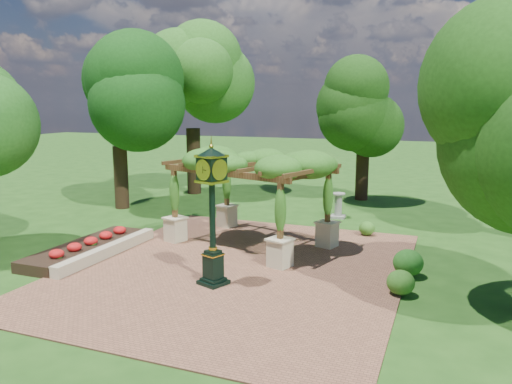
% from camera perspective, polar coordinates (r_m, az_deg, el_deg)
% --- Properties ---
extents(ground, '(120.00, 120.00, 0.00)m').
position_cam_1_polar(ground, '(15.03, -3.55, -9.85)').
color(ground, '#1E4714').
rests_on(ground, ground).
extents(brick_plaza, '(10.00, 12.00, 0.04)m').
position_cam_1_polar(brick_plaza, '(15.88, -2.01, -8.65)').
color(brick_plaza, brown).
rests_on(brick_plaza, ground).
extents(border_wall, '(0.35, 5.00, 0.40)m').
position_cam_1_polar(border_wall, '(17.70, -16.56, -6.49)').
color(border_wall, '#C6B793').
rests_on(border_wall, ground).
extents(flower_bed, '(1.50, 5.00, 0.36)m').
position_cam_1_polar(flower_bed, '(18.26, -18.79, -6.17)').
color(flower_bed, red).
rests_on(flower_bed, ground).
extents(pedestal_clock, '(1.01, 1.01, 3.98)m').
position_cam_1_polar(pedestal_clock, '(13.89, -5.04, -1.29)').
color(pedestal_clock, black).
rests_on(pedestal_clock, brick_plaza).
extents(pergola, '(6.37, 4.96, 3.52)m').
position_cam_1_polar(pergola, '(17.88, -0.74, 2.91)').
color(pergola, beige).
rests_on(pergola, brick_plaza).
extents(sundial, '(0.67, 0.67, 1.14)m').
position_cam_1_polar(sundial, '(22.91, 9.38, -1.70)').
color(sundial, gray).
rests_on(sundial, ground).
extents(shrub_front, '(0.77, 0.77, 0.67)m').
position_cam_1_polar(shrub_front, '(14.16, 16.20, -9.90)').
color(shrub_front, '#2F631C').
rests_on(shrub_front, brick_plaza).
extents(shrub_mid, '(1.11, 1.11, 0.80)m').
position_cam_1_polar(shrub_mid, '(15.68, 16.99, -7.73)').
color(shrub_mid, '#215B19').
rests_on(shrub_mid, brick_plaza).
extents(shrub_back, '(0.64, 0.64, 0.55)m').
position_cam_1_polar(shrub_back, '(20.01, 12.56, -4.07)').
color(shrub_back, '#31671D').
rests_on(shrub_back, brick_plaza).
extents(tree_west_near, '(4.84, 4.84, 7.95)m').
position_cam_1_polar(tree_west_near, '(25.22, -15.58, 10.48)').
color(tree_west_near, '#362415').
rests_on(tree_west_near, ground).
extents(tree_west_far, '(4.33, 4.33, 9.67)m').
position_cam_1_polar(tree_west_far, '(28.76, -7.34, 12.94)').
color(tree_west_far, black).
rests_on(tree_west_far, ground).
extents(tree_north, '(3.65, 3.65, 7.29)m').
position_cam_1_polar(tree_north, '(27.15, 12.30, 9.53)').
color(tree_north, black).
rests_on(tree_north, ground).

